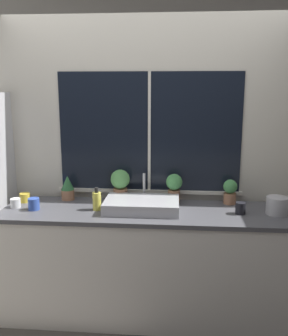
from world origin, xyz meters
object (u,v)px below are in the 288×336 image
at_px(soap_bottle, 97,201).
at_px(sink, 142,205).
at_px(mug_white, 15,203).
at_px(mug_blue, 34,204).
at_px(kettle, 277,205).
at_px(potted_plant_far_left, 68,188).
at_px(mug_yellow, 25,198).
at_px(potted_plant_far_right, 230,191).
at_px(potted_plant_center_right, 174,186).
at_px(mug_black, 240,208).
at_px(potted_plant_center_left, 120,183).

bearing_deg(soap_bottle, sink, 3.86).
relative_size(soap_bottle, mug_white, 2.27).
bearing_deg(mug_white, mug_blue, -14.25).
relative_size(mug_blue, kettle, 0.57).
distance_m(sink, potted_plant_far_left, 0.72).
bearing_deg(mug_yellow, mug_white, -97.18).
relative_size(soap_bottle, mug_blue, 1.93).
height_order(mug_white, kettle, kettle).
height_order(potted_plant_far_right, mug_yellow, potted_plant_far_right).
height_order(soap_bottle, kettle, soap_bottle).
distance_m(potted_plant_center_right, potted_plant_far_right, 0.48).
bearing_deg(mug_blue, mug_black, 1.31).
distance_m(sink, potted_plant_far_right, 0.77).
bearing_deg(mug_black, kettle, 3.65).
bearing_deg(mug_yellow, potted_plant_center_left, 7.13).
relative_size(potted_plant_far_left, mug_white, 2.62).
height_order(potted_plant_center_left, mug_white, potted_plant_center_left).
distance_m(sink, mug_white, 1.05).
bearing_deg(kettle, sink, 179.48).
distance_m(potted_plant_center_left, mug_white, 0.89).
bearing_deg(soap_bottle, mug_blue, -175.40).
bearing_deg(mug_yellow, potted_plant_far_right, 3.33).
relative_size(mug_black, kettle, 0.55).
height_order(potted_plant_far_left, potted_plant_far_right, potted_plant_far_left).
bearing_deg(sink, mug_blue, -175.71).
bearing_deg(potted_plant_far_right, mug_yellow, -176.67).
bearing_deg(potted_plant_far_left, potted_plant_center_right, 0.00).
distance_m(potted_plant_center_left, mug_blue, 0.74).
bearing_deg(mug_white, potted_plant_far_right, 8.12).
distance_m(potted_plant_center_right, mug_white, 1.33).
relative_size(mug_white, mug_black, 0.89).
xyz_separation_m(potted_plant_far_left, mug_blue, (-0.20, -0.30, -0.06)).
xyz_separation_m(potted_plant_center_right, mug_yellow, (-1.29, -0.10, -0.10)).
xyz_separation_m(sink, potted_plant_center_left, (-0.21, 0.23, 0.11)).
xyz_separation_m(soap_bottle, mug_blue, (-0.51, -0.04, -0.03)).
bearing_deg(mug_yellow, soap_bottle, -13.08).
height_order(potted_plant_far_left, mug_black, potted_plant_far_left).
xyz_separation_m(mug_white, mug_blue, (0.17, -0.04, 0.01)).
relative_size(potted_plant_far_left, mug_yellow, 2.47).
distance_m(sink, kettle, 1.06).
xyz_separation_m(potted_plant_far_left, mug_white, (-0.37, -0.25, -0.07)).
bearing_deg(potted_plant_far_left, mug_black, -10.12).
distance_m(mug_yellow, mug_black, 1.82).
relative_size(sink, mug_blue, 6.17).
distance_m(potted_plant_far_right, mug_black, 0.27).
distance_m(potted_plant_center_right, mug_black, 0.59).
xyz_separation_m(potted_plant_center_left, mug_blue, (-0.67, -0.30, -0.11)).
distance_m(potted_plant_center_right, kettle, 0.84).
distance_m(potted_plant_center_left, mug_yellow, 0.84).
distance_m(mug_black, mug_blue, 1.66).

